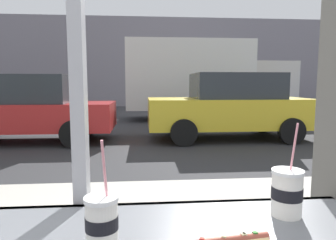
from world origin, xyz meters
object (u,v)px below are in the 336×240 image
object	(u,v)px
soda_cup_left	(287,192)
parked_car_yellow	(230,106)
soda_cup_right	(102,221)
parked_car_red	(27,108)
box_truck	(204,78)

from	to	relation	value
soda_cup_left	parked_car_yellow	xyz separation A→B (m)	(1.83, 6.89, -0.20)
soda_cup_right	parked_car_red	size ratio (longest dim) A/B	0.07
soda_cup_right	parked_car_yellow	distance (m)	7.45
box_truck	parked_car_red	bearing A→B (deg)	-139.50
parked_car_yellow	soda_cup_left	bearing A→B (deg)	-104.85
parked_car_red	parked_car_yellow	bearing A→B (deg)	0.00
soda_cup_right	box_truck	size ratio (longest dim) A/B	0.04
soda_cup_right	parked_car_yellow	world-z (taller)	parked_car_yellow
box_truck	parked_car_yellow	bearing A→B (deg)	-92.92
soda_cup_right	box_truck	world-z (taller)	box_truck
soda_cup_left	box_truck	xyz separation A→B (m)	(2.06, 11.52, 0.62)
parked_car_red	box_truck	world-z (taller)	box_truck
soda_cup_left	box_truck	distance (m)	11.72
soda_cup_right	box_truck	bearing A→B (deg)	77.21
soda_cup_left	box_truck	world-z (taller)	box_truck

